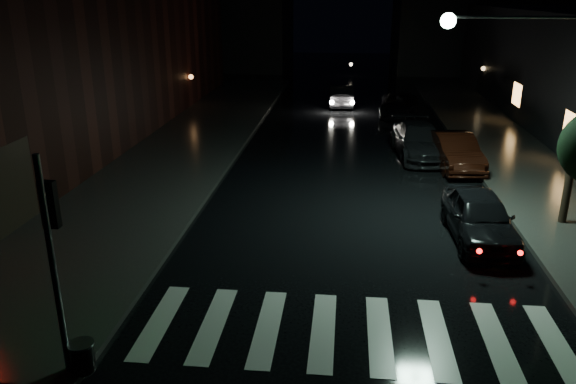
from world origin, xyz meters
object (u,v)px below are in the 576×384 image
(parked_car_b, at_px, (455,151))
(parked_car_c, at_px, (419,141))
(oncoming_car, at_px, (341,95))
(parked_car_a, at_px, (480,217))
(parked_car_d, at_px, (399,105))

(parked_car_b, distance_m, parked_car_c, 2.02)
(oncoming_car, bearing_deg, parked_car_c, 104.41)
(parked_car_a, distance_m, parked_car_d, 17.55)
(parked_car_b, xyz_separation_m, parked_car_c, (-1.26, 1.58, 0.01))
(parked_car_c, distance_m, parked_car_d, 8.69)
(parked_car_d, bearing_deg, parked_car_b, -76.24)
(parked_car_a, xyz_separation_m, parked_car_b, (0.53, 7.25, 0.00))
(parked_car_a, bearing_deg, oncoming_car, 100.20)
(parked_car_a, distance_m, parked_car_b, 7.27)
(parked_car_a, xyz_separation_m, parked_car_c, (-0.74, 8.83, 0.01))
(parked_car_d, height_order, oncoming_car, oncoming_car)
(parked_car_b, xyz_separation_m, oncoming_car, (-4.87, 13.10, -0.03))
(parked_car_d, relative_size, oncoming_car, 1.14)
(parked_car_b, distance_m, oncoming_car, 13.98)
(parked_car_a, xyz_separation_m, oncoming_car, (-4.35, 20.35, -0.03))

